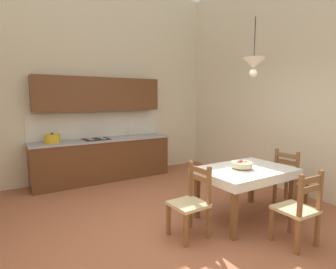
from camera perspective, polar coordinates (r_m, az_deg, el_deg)
ground_plane at (r=3.95m, az=2.62°, el=-19.68°), size 5.86×6.74×0.10m
wall_back at (r=6.35m, az=-13.78°, el=10.64°), size 5.86×0.12×4.25m
wall_right at (r=5.52m, az=26.83°, el=10.56°), size 0.12×6.74×4.25m
kitchen_cabinetry at (r=6.05m, az=-13.57°, el=-1.25°), size 2.93×0.63×2.20m
dining_table at (r=4.17m, az=15.74°, el=-8.52°), size 1.35×0.95×0.75m
dining_chair_tv_side at (r=3.59m, az=4.80°, el=-13.97°), size 0.44×0.44×0.93m
dining_chair_window_side at (r=5.01m, az=24.10°, el=-8.35°), size 0.46×0.46×0.93m
dining_chair_camera_side at (r=3.71m, az=25.52°, el=-13.97°), size 0.44×0.44×0.93m
fruit_bowl at (r=4.09m, az=15.09°, el=-6.08°), size 0.30×0.30×0.12m
pendant_lamp at (r=4.06m, az=17.45°, el=13.92°), size 0.32×0.32×0.81m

